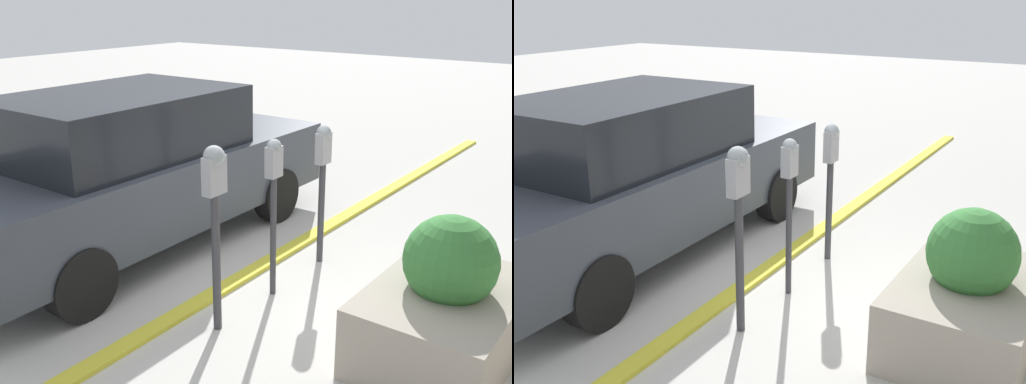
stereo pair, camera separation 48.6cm
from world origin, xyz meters
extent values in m
plane|color=beige|center=(0.00, 0.00, 0.00)|extent=(40.00, 40.00, 0.00)
cube|color=gold|center=(0.00, 0.08, 0.02)|extent=(13.50, 0.16, 0.04)
cylinder|color=#38383D|center=(-0.78, -0.30, 0.57)|extent=(0.07, 0.07, 1.14)
cube|color=#99999E|center=(-0.78, -0.30, 1.29)|extent=(0.19, 0.09, 0.29)
sphere|color=gray|center=(-0.78, -0.30, 1.44)|extent=(0.17, 0.17, 0.17)
cylinder|color=#38383D|center=(-0.04, -0.32, 0.55)|extent=(0.05, 0.05, 1.10)
cube|color=#99999E|center=(-0.04, -0.32, 1.23)|extent=(0.15, 0.09, 0.27)
sphere|color=gray|center=(-0.04, -0.32, 1.36)|extent=(0.13, 0.13, 0.13)
cylinder|color=#38383D|center=(0.81, -0.30, 0.51)|extent=(0.06, 0.06, 1.02)
cube|color=#99999E|center=(0.81, -0.30, 1.17)|extent=(0.17, 0.09, 0.30)
sphere|color=gray|center=(0.81, -0.30, 1.32)|extent=(0.14, 0.14, 0.14)
cube|color=#A39989|center=(-0.07, -1.88, 0.27)|extent=(1.48, 0.98, 0.55)
sphere|color=#387A38|center=(-0.07, -1.88, 0.77)|extent=(0.67, 0.67, 0.67)
cube|color=#383D47|center=(0.08, 1.53, 0.67)|extent=(4.55, 1.81, 0.72)
cube|color=black|center=(-0.10, 1.53, 1.34)|extent=(2.37, 1.59, 0.62)
cylinder|color=black|center=(1.49, 0.71, 0.32)|extent=(0.63, 0.21, 0.63)
cylinder|color=black|center=(1.49, 2.35, 0.32)|extent=(0.63, 0.21, 0.63)
cylinder|color=black|center=(-1.32, 0.71, 0.32)|extent=(0.63, 0.21, 0.63)
camera|label=1|loc=(-4.00, -3.08, 2.58)|focal=42.00mm
camera|label=2|loc=(-4.27, -2.68, 2.58)|focal=42.00mm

